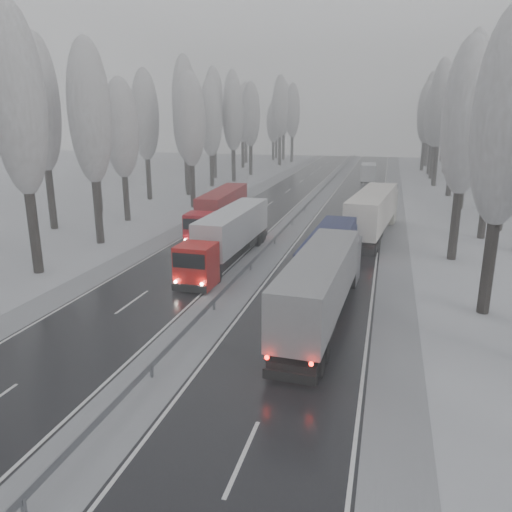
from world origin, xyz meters
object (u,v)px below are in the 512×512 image
at_px(truck_cream_box, 374,210).
at_px(truck_red_red, 220,208).
at_px(box_truck_distant, 368,172).
at_px(truck_blue_box, 331,251).
at_px(truck_grey_tarp, 323,280).
at_px(truck_red_white, 229,233).

distance_m(truck_cream_box, truck_red_red, 14.82).
bearing_deg(box_truck_distant, truck_cream_box, -88.62).
bearing_deg(box_truck_distant, truck_blue_box, -91.70).
relative_size(truck_grey_tarp, truck_cream_box, 0.92).
height_order(truck_blue_box, box_truck_distant, truck_blue_box).
relative_size(truck_red_white, truck_red_red, 1.03).
relative_size(truck_cream_box, truck_red_white, 1.14).
bearing_deg(truck_blue_box, truck_grey_tarp, -85.27).
bearing_deg(truck_cream_box, truck_blue_box, -93.20).
distance_m(box_truck_distant, truck_red_white, 54.57).
bearing_deg(truck_red_white, box_truck_distant, 82.30).
height_order(truck_blue_box, truck_red_red, truck_red_red).
bearing_deg(truck_red_white, truck_cream_box, 47.06).
relative_size(truck_blue_box, truck_red_white, 0.95).
height_order(box_truck_distant, truck_red_red, truck_red_red).
xyz_separation_m(truck_cream_box, truck_red_white, (-10.49, -10.95, -0.31)).
xyz_separation_m(truck_grey_tarp, truck_cream_box, (1.96, 20.81, 0.21)).
bearing_deg(truck_grey_tarp, truck_cream_box, 87.25).
bearing_deg(truck_grey_tarp, truck_blue_box, 95.40).
height_order(truck_grey_tarp, truck_blue_box, truck_grey_tarp).
bearing_deg(box_truck_distant, truck_red_white, -100.33).
distance_m(truck_red_white, truck_red_red, 11.40).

